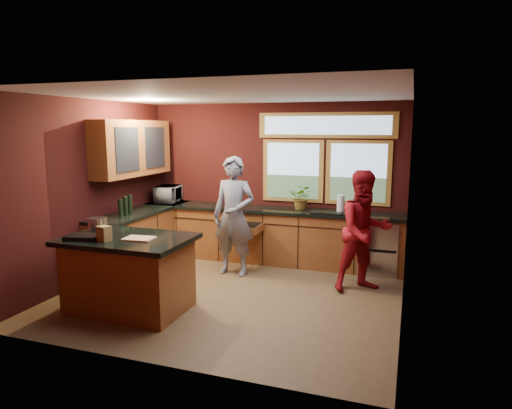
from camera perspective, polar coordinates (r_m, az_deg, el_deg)
The scene contains 14 objects.
floor at distance 6.45m, azimuth -3.11°, elevation -11.14°, with size 4.50×4.50×0.00m, color brown.
room_shell at distance 6.59m, azimuth -7.03°, elevation 5.31°, with size 4.52×4.02×2.71m.
back_counter at distance 7.79m, azimuth 2.91°, elevation -3.91°, with size 4.50×0.64×0.93m.
left_counter at distance 7.91m, azimuth -14.02°, elevation -3.97°, with size 0.64×2.30×0.93m.
island at distance 5.99m, azimuth -15.57°, elevation -8.29°, with size 1.55×1.05×0.95m.
person_grey at distance 7.07m, azimuth -2.78°, elevation -1.47°, with size 0.68×0.44×1.85m, color slate.
person_red at distance 6.55m, azimuth 13.42°, elevation -3.27°, with size 0.83×0.65×1.71m, color maroon.
microwave at distance 8.49m, azimuth -10.92°, elevation 1.29°, with size 0.54×0.37×0.30m, color #999999.
potted_plant at distance 7.62m, azimuth 5.70°, elevation 0.88°, with size 0.37×0.32×0.41m, color #999999.
paper_towel at distance 7.46m, azimuth 10.54°, elevation 0.08°, with size 0.12×0.12×0.28m, color silver.
cutting_board at distance 5.72m, azimuth -14.41°, elevation -4.14°, with size 0.35×0.25×0.02m, color tan.
stock_pot at distance 6.29m, azimuth -19.17°, elevation -2.39°, with size 0.24×0.24×0.18m, color silver.
paper_bag at distance 5.74m, azimuth -18.47°, elevation -3.46°, with size 0.15×0.12×0.18m, color brown.
black_tray at distance 5.94m, azimuth -20.74°, elevation -3.81°, with size 0.40×0.28×0.05m, color black.
Camera 1 is at (2.28, -5.59, 2.28)m, focal length 32.00 mm.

